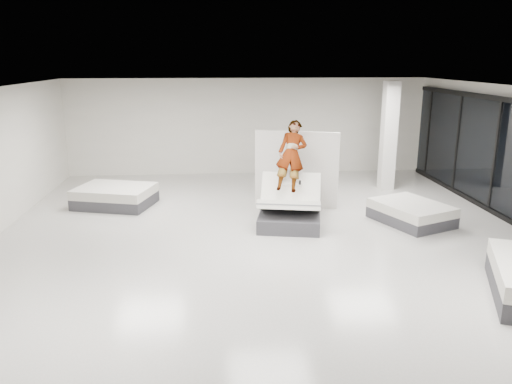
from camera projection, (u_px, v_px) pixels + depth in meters
room at (271, 172)px, 10.06m from camera, size 14.00×14.04×3.20m
hero_bed at (290, 209)px, 11.81m from camera, size 1.75×2.12×1.24m
person at (291, 169)px, 11.89m from camera, size 1.01×1.86×1.40m
remote at (300, 183)px, 11.59m from camera, size 0.08×0.15×0.08m
divider_panel at (296, 169)px, 13.09m from camera, size 2.12×0.80×2.01m
flat_bed_right_far at (411, 213)px, 11.95m from camera, size 1.88×2.12×0.48m
flat_bed_left_far at (115, 196)px, 13.31m from camera, size 2.23×1.90×0.53m
column at (389, 136)px, 14.71m from camera, size 0.40×0.40×3.20m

